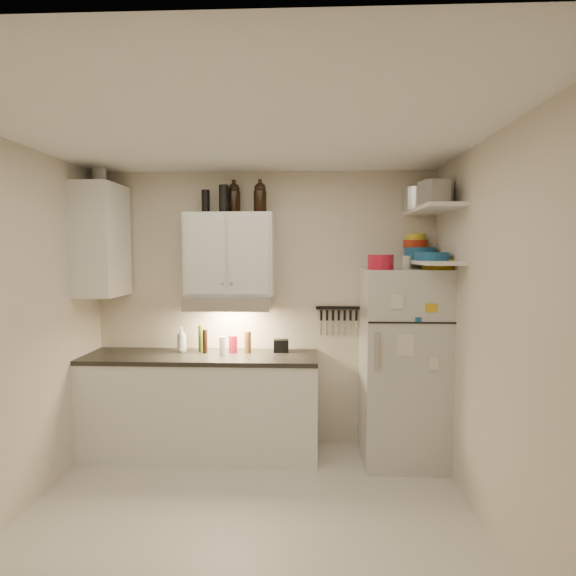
{
  "coord_description": "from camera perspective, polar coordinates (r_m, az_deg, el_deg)",
  "views": [
    {
      "loc": [
        0.42,
        -3.05,
        1.85
      ],
      "look_at": [
        0.25,
        0.9,
        1.55
      ],
      "focal_mm": 30.0,
      "sensor_mm": 36.0,
      "label": 1
    }
  ],
  "objects": [
    {
      "name": "shelf_lo",
      "position": [
        4.2,
        16.69,
        2.93
      ],
      "size": [
        0.3,
        0.95,
        0.03
      ],
      "primitive_type": "cube",
      "color": "white",
      "rests_on": "right_wall"
    },
    {
      "name": "back_wall",
      "position": [
        4.61,
        -2.77,
        -2.53
      ],
      "size": [
        3.2,
        0.02,
        2.6
      ],
      "primitive_type": "cube",
      "color": "beige",
      "rests_on": "ground"
    },
    {
      "name": "oil_bottle",
      "position": [
        4.57,
        -10.3,
        -5.91
      ],
      "size": [
        0.06,
        0.06,
        0.24
      ],
      "primitive_type": "cylinder",
      "rotation": [
        0.0,
        0.0,
        -0.38
      ],
      "color": "#4C691A",
      "rests_on": "countertop"
    },
    {
      "name": "pepper_mill",
      "position": [
        4.46,
        -4.8,
        -6.41
      ],
      "size": [
        0.07,
        0.07,
        0.2
      ],
      "primitive_type": "cylinder",
      "rotation": [
        0.0,
        0.0,
        -0.21
      ],
      "color": "brown",
      "rests_on": "countertop"
    },
    {
      "name": "tin_a",
      "position": [
        4.19,
        17.14,
        10.64
      ],
      "size": [
        0.23,
        0.22,
        0.22
      ],
      "primitive_type": "cube",
      "rotation": [
        0.0,
        0.0,
        0.1
      ],
      "color": "#AAAAAD",
      "rests_on": "shelf_hi"
    },
    {
      "name": "bowl_orange",
      "position": [
        4.62,
        14.88,
        5.08
      ],
      "size": [
        0.23,
        0.23,
        0.07
      ],
      "primitive_type": "cylinder",
      "color": "red",
      "rests_on": "bowl_teal"
    },
    {
      "name": "soap_bottle",
      "position": [
        4.59,
        -12.49,
        -5.8
      ],
      "size": [
        0.11,
        0.11,
        0.26
      ],
      "primitive_type": "imported",
      "rotation": [
        0.0,
        0.0,
        -0.11
      ],
      "color": "white",
      "rests_on": "countertop"
    },
    {
      "name": "right_wall",
      "position": [
        3.31,
        23.57,
        -5.56
      ],
      "size": [
        0.02,
        3.0,
        2.6
      ],
      "primitive_type": "cube",
      "color": "beige",
      "rests_on": "ground"
    },
    {
      "name": "bowl_yellow",
      "position": [
        4.62,
        14.89,
        5.85
      ],
      "size": [
        0.18,
        0.18,
        0.06
      ],
      "primitive_type": "cylinder",
      "color": "gold",
      "rests_on": "bowl_orange"
    },
    {
      "name": "bowl_teal",
      "position": [
        4.54,
        15.34,
        3.95
      ],
      "size": [
        0.28,
        0.28,
        0.11
      ],
      "primitive_type": "cylinder",
      "color": "#174F82",
      "rests_on": "shelf_lo"
    },
    {
      "name": "stock_pot",
      "position": [
        4.48,
        15.16,
        10.13
      ],
      "size": [
        0.36,
        0.36,
        0.2
      ],
      "primitive_type": "cylinder",
      "rotation": [
        0.0,
        0.0,
        0.42
      ],
      "color": "silver",
      "rests_on": "shelf_hi"
    },
    {
      "name": "shelf_hi",
      "position": [
        4.21,
        16.82,
        8.92
      ],
      "size": [
        0.3,
        0.95,
        0.03
      ],
      "primitive_type": "cube",
      "color": "white",
      "rests_on": "right_wall"
    },
    {
      "name": "red_jar",
      "position": [
        4.49,
        -6.53,
        -6.62
      ],
      "size": [
        0.1,
        0.1,
        0.16
      ],
      "primitive_type": "cylinder",
      "rotation": [
        0.0,
        0.0,
        0.38
      ],
      "color": "#AE142A",
      "rests_on": "countertop"
    },
    {
      "name": "book_stack",
      "position": [
        4.22,
        17.53,
        2.68
      ],
      "size": [
        0.25,
        0.29,
        0.09
      ],
      "primitive_type": "cube",
      "rotation": [
        0.0,
        0.0,
        0.21
      ],
      "color": "gold",
      "rests_on": "fridge"
    },
    {
      "name": "side_jar",
      "position": [
        4.79,
        -21.47,
        12.25
      ],
      "size": [
        0.13,
        0.13,
        0.17
      ],
      "primitive_type": "cylinder",
      "rotation": [
        0.0,
        0.0,
        -0.0
      ],
      "color": "silver",
      "rests_on": "side_cabinet"
    },
    {
      "name": "caddy",
      "position": [
        4.49,
        -0.84,
        -6.85
      ],
      "size": [
        0.14,
        0.11,
        0.12
      ],
      "primitive_type": "cube",
      "rotation": [
        0.0,
        0.0,
        0.08
      ],
      "color": "black",
      "rests_on": "countertop"
    },
    {
      "name": "vinegar_bottle",
      "position": [
        4.5,
        -9.8,
        -6.24
      ],
      "size": [
        0.06,
        0.06,
        0.22
      ],
      "primitive_type": "cylinder",
      "rotation": [
        0.0,
        0.0,
        0.35
      ],
      "color": "black",
      "rests_on": "countertop"
    },
    {
      "name": "fridge",
      "position": [
        4.4,
        13.44,
        -8.92
      ],
      "size": [
        0.7,
        0.68,
        1.7
      ],
      "primitive_type": "cube",
      "color": "silver",
      "rests_on": "floor"
    },
    {
      "name": "range_hood",
      "position": [
        4.4,
        -6.96,
        -1.7
      ],
      "size": [
        0.76,
        0.46,
        0.12
      ],
      "primitive_type": "cube",
      "color": "silver",
      "rests_on": "back_wall"
    },
    {
      "name": "countertop",
      "position": [
        4.46,
        -10.26,
        -8.04
      ],
      "size": [
        2.1,
        0.62,
        0.04
      ],
      "primitive_type": "cube",
      "color": "black",
      "rests_on": "base_cabinet"
    },
    {
      "name": "tin_b",
      "position": [
        3.96,
        16.9,
        10.75
      ],
      "size": [
        0.23,
        0.23,
        0.18
      ],
      "primitive_type": "cube",
      "rotation": [
        0.0,
        0.0,
        0.4
      ],
      "color": "#AAAAAD",
      "rests_on": "shelf_hi"
    },
    {
      "name": "growler_b",
      "position": [
        4.41,
        -3.33,
        10.69
      ],
      "size": [
        0.13,
        0.13,
        0.28
      ],
      "primitive_type": null,
      "rotation": [
        0.0,
        0.0,
        -0.11
      ],
      "color": "black",
      "rests_on": "upper_cabinet"
    },
    {
      "name": "clear_bottle",
      "position": [
        4.4,
        -7.78,
        -6.78
      ],
      "size": [
        0.06,
        0.06,
        0.17
      ],
      "primitive_type": "cylinder",
      "rotation": [
        0.0,
        0.0,
        0.16
      ],
      "color": "silver",
      "rests_on": "countertop"
    },
    {
      "name": "growler_a",
      "position": [
        4.52,
        -6.43,
        10.56
      ],
      "size": [
        0.15,
        0.15,
        0.28
      ],
      "primitive_type": null,
      "rotation": [
        0.0,
        0.0,
        0.32
      ],
      "color": "black",
      "rests_on": "upper_cabinet"
    },
    {
      "name": "spice_jar",
      "position": [
        4.27,
        13.9,
        2.96
      ],
      "size": [
        0.07,
        0.07,
        0.11
      ],
      "primitive_type": "cylinder",
      "rotation": [
        0.0,
        0.0,
        0.07
      ],
      "color": "silver",
      "rests_on": "fridge"
    },
    {
      "name": "side_cabinet",
      "position": [
        4.64,
        -21.21,
        5.28
      ],
      "size": [
        0.33,
        0.55,
        1.0
      ],
      "primitive_type": "cube",
      "color": "white",
      "rests_on": "left_wall"
    },
    {
      "name": "base_cabinet",
      "position": [
        4.58,
        -10.18,
        -13.67
      ],
      "size": [
        2.1,
        0.6,
        0.88
      ],
      "primitive_type": "cube",
      "color": "white",
      "rests_on": "floor"
    },
    {
      "name": "left_wall",
      "position": [
        3.7,
        -30.95,
        -4.81
      ],
      "size": [
        0.02,
        3.0,
        2.6
      ],
      "primitive_type": "cube",
      "color": "beige",
      "rests_on": "ground"
    },
    {
      "name": "knife_strip",
      "position": [
        4.57,
        5.98,
        -2.35
      ],
      "size": [
        0.42,
        0.02,
        0.03
      ],
      "primitive_type": "cube",
      "color": "black",
      "rests_on": "back_wall"
    },
    {
      "name": "ceiling",
      "position": [
        3.17,
        -5.52,
        18.22
      ],
      "size": [
        3.2,
        3.0,
        0.02
      ],
      "primitive_type": "cube",
      "color": "white",
      "rests_on": "ground"
    },
    {
      "name": "plates",
      "position": [
        4.14,
        16.69,
        3.6
      ],
      "size": [
        0.32,
        0.32,
        0.07
      ],
      "primitive_type": "cylinder",
      "rotation": [
        0.0,
        0.0,
        0.19
      ],
      "color": "#174F82",
      "rests_on": "shelf_lo"
    },
    {
      "name": "thermos_b",
      "position": [
        4.53,
        -9.73,
        10.05
      ],
      "size": [
        0.08,
        0.08,
        0.21
      ],
      "primitive_type": "cylinder",
      "rotation": [
        0.0,
        0.0,
        -0.08
      ],
      "color": "black",
      "rests_on": "upper_cabinet"
    },
    {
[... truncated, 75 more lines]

